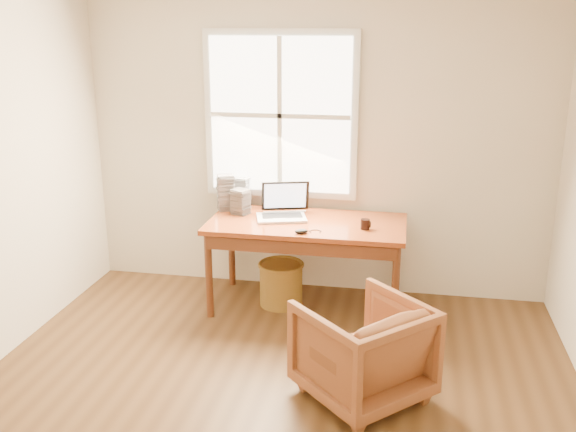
# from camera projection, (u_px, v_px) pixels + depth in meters

# --- Properties ---
(room_shell) EXTENTS (4.04, 4.54, 2.64)m
(room_shell) POSITION_uv_depth(u_px,v_px,m) (257.00, 210.00, 3.52)
(room_shell) COLOR #53361C
(room_shell) RESTS_ON ground
(desk) EXTENTS (1.60, 0.80, 0.04)m
(desk) POSITION_uv_depth(u_px,v_px,m) (307.00, 224.00, 5.23)
(desk) COLOR brown
(desk) RESTS_ON room_shell
(armchair) EXTENTS (1.00, 1.00, 0.65)m
(armchair) POSITION_uv_depth(u_px,v_px,m) (363.00, 350.00, 4.04)
(armchair) COLOR brown
(armchair) RESTS_ON room_shell
(wicker_stool) EXTENTS (0.47, 0.47, 0.36)m
(wicker_stool) POSITION_uv_depth(u_px,v_px,m) (281.00, 284.00, 5.43)
(wicker_stool) COLOR olive
(wicker_stool) RESTS_ON room_shell
(laptop) EXTENTS (0.47, 0.48, 0.28)m
(laptop) POSITION_uv_depth(u_px,v_px,m) (281.00, 203.00, 5.25)
(laptop) COLOR silver
(laptop) RESTS_ON desk
(mouse) EXTENTS (0.12, 0.10, 0.03)m
(mouse) POSITION_uv_depth(u_px,v_px,m) (301.00, 231.00, 4.92)
(mouse) COLOR black
(mouse) RESTS_ON desk
(coffee_mug) EXTENTS (0.09, 0.09, 0.08)m
(coffee_mug) POSITION_uv_depth(u_px,v_px,m) (365.00, 224.00, 5.02)
(coffee_mug) COLOR black
(coffee_mug) RESTS_ON desk
(cd_stack_a) EXTENTS (0.15, 0.13, 0.26)m
(cd_stack_a) POSITION_uv_depth(u_px,v_px,m) (241.00, 192.00, 5.62)
(cd_stack_a) COLOR #B2B6BE
(cd_stack_a) RESTS_ON desk
(cd_stack_b) EXTENTS (0.17, 0.16, 0.21)m
(cd_stack_b) POSITION_uv_depth(u_px,v_px,m) (240.00, 202.00, 5.41)
(cd_stack_b) COLOR #232328
(cd_stack_b) RESTS_ON desk
(cd_stack_c) EXTENTS (0.17, 0.17, 0.31)m
(cd_stack_c) POSITION_uv_depth(u_px,v_px,m) (226.00, 193.00, 5.50)
(cd_stack_c) COLOR gray
(cd_stack_c) RESTS_ON desk
(cd_stack_d) EXTENTS (0.19, 0.17, 0.20)m
(cd_stack_d) POSITION_uv_depth(u_px,v_px,m) (274.00, 196.00, 5.59)
(cd_stack_d) COLOR #AFB4BA
(cd_stack_d) RESTS_ON desk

